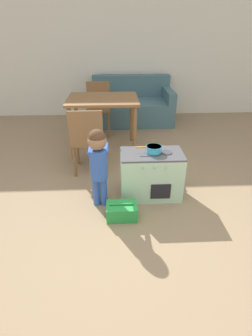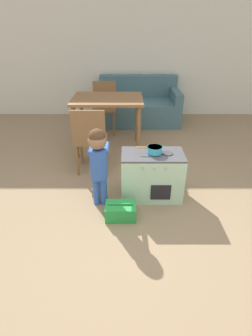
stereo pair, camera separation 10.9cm
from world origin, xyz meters
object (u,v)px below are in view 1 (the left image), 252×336
play_kitchen (151,175)px  child_figure (98,158)px  dining_chair_near (88,139)px  dining_chair_far (99,106)px  toy_pot (154,149)px  dining_table (103,106)px  couch (132,106)px  toy_basket (122,211)px

play_kitchen → child_figure: child_figure is taller
play_kitchen → dining_chair_near: bearing=142.4°
play_kitchen → dining_chair_near: size_ratio=0.77×
play_kitchen → dining_chair_near: dining_chair_near is taller
play_kitchen → dining_chair_far: size_ratio=0.77×
toy_pot → dining_table: dining_table is taller
child_figure → dining_chair_far: (-0.10, 2.15, -0.10)m
play_kitchen → toy_pot: (0.01, 0.00, 0.31)m
dining_chair_far → couch: size_ratio=0.56×
dining_chair_far → child_figure: bearing=92.6°
dining_table → dining_chair_near: size_ratio=1.17×
dining_chair_far → couch: 0.85m
toy_pot → toy_basket: (-0.34, -0.38, -0.49)m
toy_basket → couch: (0.30, 2.95, 0.22)m
toy_pot → couch: bearing=91.1°
dining_chair_near → play_kitchen: bearing=-37.6°
child_figure → dining_chair_near: 0.72m
toy_pot → couch: couch is taller
play_kitchen → couch: 2.57m
play_kitchen → toy_pot: toy_pot is taller
child_figure → toy_pot: bearing=14.6°
dining_chair_near → toy_pot: bearing=-37.1°
toy_basket → toy_pot: bearing=47.9°
play_kitchen → dining_chair_near: (-0.71, 0.55, 0.20)m
child_figure → couch: size_ratio=0.56×
play_kitchen → toy_basket: bearing=-131.0°
dining_chair_near → child_figure: bearing=-76.7°
dining_chair_near → couch: dining_chair_near is taller
play_kitchen → child_figure: bearing=-165.1°
couch → child_figure: bearing=-100.7°
child_figure → couch: child_figure is taller
toy_pot → dining_chair_near: (-0.73, 0.55, -0.11)m
child_figure → dining_chair_near: size_ratio=1.00×
couch → dining_chair_far: bearing=-137.1°
play_kitchen → dining_chair_far: (-0.64, 2.00, 0.20)m
play_kitchen → couch: couch is taller
toy_pot → child_figure: child_figure is taller
toy_pot → child_figure: bearing=-165.4°
child_figure → dining_chair_far: size_ratio=1.00×
toy_pot → toy_basket: toy_pot is taller
toy_basket → play_kitchen: bearing=49.0°
child_figure → couch: bearing=79.3°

